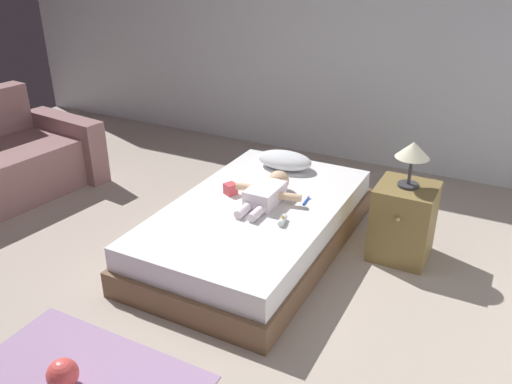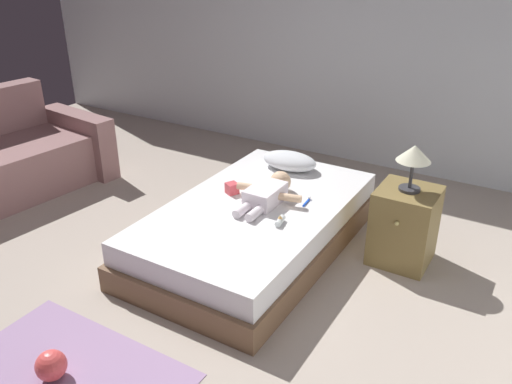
# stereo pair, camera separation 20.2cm
# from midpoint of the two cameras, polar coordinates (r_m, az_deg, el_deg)

# --- Properties ---
(ground_plane) EXTENTS (8.00, 8.00, 0.00)m
(ground_plane) POSITION_cam_midpoint_polar(r_m,az_deg,el_deg) (3.51, -9.47, -11.60)
(ground_plane) COLOR #AFA192
(wall_behind_bed) EXTENTS (8.00, 0.12, 2.60)m
(wall_behind_bed) POSITION_cam_midpoint_polar(r_m,az_deg,el_deg) (5.47, 10.72, 16.80)
(wall_behind_bed) COLOR silver
(wall_behind_bed) RESTS_ON ground_plane
(bed) EXTENTS (1.19, 2.04, 0.36)m
(bed) POSITION_cam_midpoint_polar(r_m,az_deg,el_deg) (3.93, 1.48, -3.75)
(bed) COLOR brown
(bed) RESTS_ON ground_plane
(pillow) EXTENTS (0.48, 0.29, 0.14)m
(pillow) POSITION_cam_midpoint_polar(r_m,az_deg,el_deg) (4.43, 4.97, 3.38)
(pillow) COLOR white
(pillow) RESTS_ON bed
(baby) EXTENTS (0.53, 0.63, 0.16)m
(baby) POSITION_cam_midpoint_polar(r_m,az_deg,el_deg) (3.87, 2.85, -0.05)
(baby) COLOR white
(baby) RESTS_ON bed
(toothbrush) EXTENTS (0.03, 0.14, 0.02)m
(toothbrush) POSITION_cam_midpoint_polar(r_m,az_deg,el_deg) (3.89, 7.04, -1.06)
(toothbrush) COLOR blue
(toothbrush) RESTS_ON bed
(nightstand) EXTENTS (0.41, 0.44, 0.56)m
(nightstand) POSITION_cam_midpoint_polar(r_m,az_deg,el_deg) (3.89, 17.26, -3.54)
(nightstand) COLOR olive
(nightstand) RESTS_ON ground_plane
(lamp) EXTENTS (0.23, 0.23, 0.33)m
(lamp) POSITION_cam_midpoint_polar(r_m,az_deg,el_deg) (3.67, 18.33, 3.73)
(lamp) COLOR #333338
(lamp) RESTS_ON nightstand
(toy_ball) EXTENTS (0.17, 0.17, 0.17)m
(toy_ball) POSITION_cam_midpoint_polar(r_m,az_deg,el_deg) (3.05, -19.56, -17.39)
(toy_ball) COLOR #E34B4A
(toy_ball) RESTS_ON rug
(toy_block) EXTENTS (0.11, 0.11, 0.08)m
(toy_block) POSITION_cam_midpoint_polar(r_m,az_deg,el_deg) (3.99, -1.18, 0.39)
(toy_block) COLOR #DC484F
(toy_block) RESTS_ON bed
(baby_bottle) EXTENTS (0.07, 0.12, 0.07)m
(baby_bottle) POSITION_cam_midpoint_polar(r_m,az_deg,el_deg) (3.58, 4.26, -3.15)
(baby_bottle) COLOR white
(baby_bottle) RESTS_ON bed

